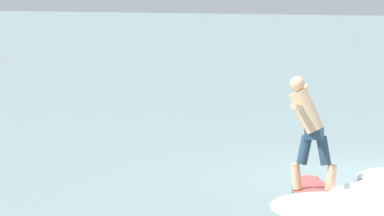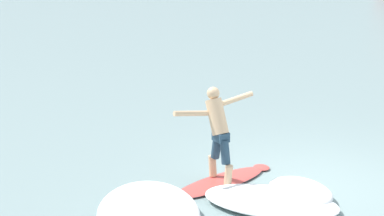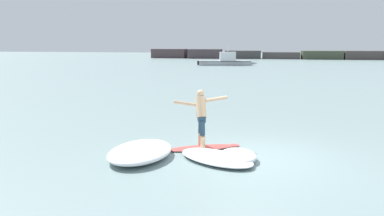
{
  "view_description": "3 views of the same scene",
  "coord_description": "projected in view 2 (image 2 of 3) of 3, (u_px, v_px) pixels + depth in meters",
  "views": [
    {
      "loc": [
        -13.14,
        -4.27,
        2.8
      ],
      "look_at": [
        -1.97,
        2.21,
        1.17
      ],
      "focal_mm": 85.0,
      "sensor_mm": 36.0,
      "label": 1
    },
    {
      "loc": [
        -4.18,
        -9.12,
        4.57
      ],
      "look_at": [
        -1.68,
        1.72,
        1.0
      ],
      "focal_mm": 60.0,
      "sensor_mm": 36.0,
      "label": 2
    },
    {
      "loc": [
        0.23,
        -9.58,
        2.97
      ],
      "look_at": [
        -2.01,
        1.97,
        0.91
      ],
      "focal_mm": 35.0,
      "sensor_mm": 36.0,
      "label": 3
    }
  ],
  "objects": [
    {
      "name": "ground_plane",
      "position": [
        312.0,
        188.0,
        10.76
      ],
      "size": [
        200.0,
        200.0,
        0.0
      ],
      "primitive_type": "plane",
      "color": "gray"
    },
    {
      "name": "surfboard",
      "position": [
        222.0,
        182.0,
        10.95
      ],
      "size": [
        2.1,
        1.4,
        0.19
      ],
      "color": "#D54942",
      "rests_on": "ground"
    },
    {
      "name": "surfer",
      "position": [
        218.0,
        127.0,
        10.71
      ],
      "size": [
        1.49,
        0.81,
        1.6
      ],
      "color": "#D9B084",
      "rests_on": "surfboard"
    },
    {
      "name": "wave_foam_at_tail",
      "position": [
        271.0,
        201.0,
        10.09
      ],
      "size": [
        2.43,
        2.1,
        0.18
      ],
      "color": "white",
      "rests_on": "ground"
    },
    {
      "name": "wave_foam_at_nose",
      "position": [
        300.0,
        192.0,
        10.34
      ],
      "size": [
        1.26,
        1.41,
        0.26
      ],
      "color": "white",
      "rests_on": "ground"
    },
    {
      "name": "wave_foam_beside",
      "position": [
        149.0,
        214.0,
        9.51
      ],
      "size": [
        1.72,
        2.37,
        0.34
      ],
      "color": "white",
      "rests_on": "ground"
    }
  ]
}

